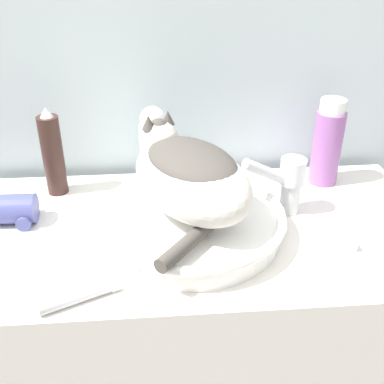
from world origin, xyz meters
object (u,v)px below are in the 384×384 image
object	(u,v)px
soap_bar	(336,242)
faucet	(287,181)
hairspray_can_black	(53,154)
cream_tube	(82,295)
lotion_bottle_white	(154,149)
hair_dryer	(4,210)
cat	(189,174)
mouthwash_bottle	(327,144)

from	to	relation	value
soap_bar	faucet	bearing A→B (deg)	117.58
hairspray_can_black	cream_tube	world-z (taller)	hairspray_can_black
lotion_bottle_white	hair_dryer	world-z (taller)	lotion_bottle_white
cream_tube	soap_bar	world-z (taller)	cream_tube
hairspray_can_black	hair_dryer	size ratio (longest dim) A/B	1.37
lotion_bottle_white	cream_tube	xyz separation A→B (m)	(-0.13, -0.39, -0.09)
hairspray_can_black	soap_bar	size ratio (longest dim) A/B	2.99
cat	lotion_bottle_white	size ratio (longest dim) A/B	1.83
cat	mouthwash_bottle	xyz separation A→B (m)	(0.35, 0.19, -0.03)
lotion_bottle_white	cat	bearing A→B (deg)	-70.47
hair_dryer	soap_bar	bearing A→B (deg)	168.84
faucet	soap_bar	bearing A→B (deg)	100.68
cat	lotion_bottle_white	distance (m)	0.21
hairspray_can_black	cream_tube	size ratio (longest dim) A/B	1.50
faucet	hair_dryer	world-z (taller)	faucet
hairspray_can_black	lotion_bottle_white	xyz separation A→B (m)	(0.23, 0.00, 0.00)
faucet	soap_bar	distance (m)	0.17
mouthwash_bottle	soap_bar	xyz separation A→B (m)	(-0.06, -0.27, -0.09)
hair_dryer	soap_bar	xyz separation A→B (m)	(0.69, -0.15, -0.02)
faucet	soap_bar	xyz separation A→B (m)	(0.07, -0.14, -0.07)
cat	faucet	size ratio (longest dim) A/B	2.51
hair_dryer	mouthwash_bottle	bearing A→B (deg)	-169.44
hairspray_can_black	soap_bar	bearing A→B (deg)	-24.68
mouthwash_bottle	soap_bar	bearing A→B (deg)	-102.08
hairspray_can_black	cat	bearing A→B (deg)	-32.62
mouthwash_bottle	lotion_bottle_white	distance (m)	0.42
cream_tube	soap_bar	size ratio (longest dim) A/B	1.99
faucet	hair_dryer	size ratio (longest dim) A/B	0.97
lotion_bottle_white	soap_bar	size ratio (longest dim) A/B	2.91
mouthwash_bottle	hairspray_can_black	xyz separation A→B (m)	(-0.65, 0.00, -0.00)
soap_bar	hairspray_can_black	bearing A→B (deg)	155.32
lotion_bottle_white	cream_tube	size ratio (longest dim) A/B	1.46
mouthwash_bottle	cream_tube	distance (m)	0.68
faucet	lotion_bottle_white	bearing A→B (deg)	-42.03
cat	soap_bar	xyz separation A→B (m)	(0.29, -0.08, -0.13)
mouthwash_bottle	cream_tube	world-z (taller)	mouthwash_bottle
soap_bar	cream_tube	bearing A→B (deg)	-166.90
mouthwash_bottle	hairspray_can_black	distance (m)	0.65
hairspray_can_black	lotion_bottle_white	distance (m)	0.23
cat	cream_tube	world-z (taller)	cat
cat	hair_dryer	xyz separation A→B (m)	(-0.40, 0.07, -0.11)
soap_bar	lotion_bottle_white	bearing A→B (deg)	142.80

